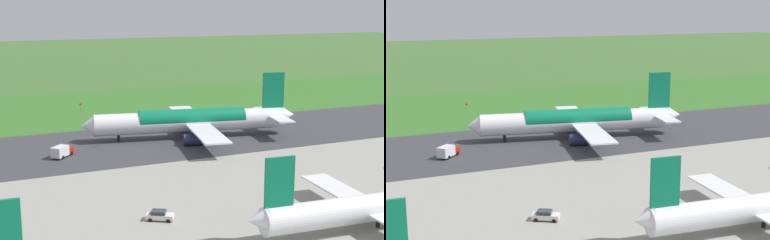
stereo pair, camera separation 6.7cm
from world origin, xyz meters
The scene contains 9 objects.
ground_plane centered at (0.00, 0.00, 0.00)m, with size 800.00×800.00×0.00m, color #3D662D.
runway_asphalt centered at (0.00, 0.00, 0.03)m, with size 600.00×36.99×0.06m, color #38383D.
grass_verge_foreground centered at (0.00, -43.09, 0.02)m, with size 600.00×80.00×0.04m, color #346B27.
airliner_main centered at (1.82, 0.07, 4.35)m, with size 53.87×44.34×15.88m.
airliner_parked_mid centered at (-0.80, 62.75, 3.40)m, with size 42.67×34.93×12.45m.
service_truck_baggage centered at (35.29, 5.56, 1.40)m, with size 5.63×5.75×2.65m.
service_car_followme centered at (27.89, 47.37, 0.84)m, with size 4.53×3.69×1.62m.
no_stopping_sign centered at (20.35, -45.80, 1.44)m, with size 0.60×0.10×2.40m.
traffic_cone_orange centered at (24.14, -39.50, 0.28)m, with size 0.40×0.40×0.55m, color orange.
Camera 2 is at (54.66, 122.63, 32.65)m, focal length 51.53 mm.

